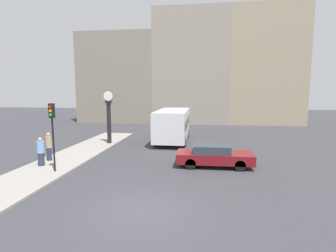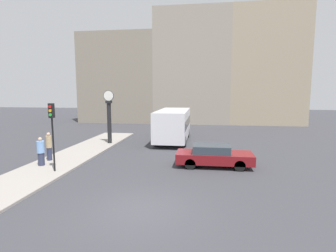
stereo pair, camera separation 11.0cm
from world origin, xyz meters
name	(u,v)px [view 1 (the left image)]	position (x,y,z in m)	size (l,w,h in m)	color
ground_plane	(141,210)	(0.00, 0.00, 0.00)	(120.00, 120.00, 0.00)	#38383D
sidewalk_corner	(75,155)	(-6.42, 7.52, 0.06)	(3.10, 19.04, 0.11)	gray
building_row	(192,71)	(0.71, 28.49, 7.30)	(30.94, 5.00, 15.50)	gray
sedan_car	(214,155)	(2.90, 6.18, 0.66)	(4.40, 1.76, 1.29)	maroon
bus_distant	(173,124)	(-0.36, 13.78, 1.58)	(2.57, 7.40, 2.77)	silver
traffic_light_near	(52,123)	(-5.61, 3.72, 2.73)	(0.26, 0.24, 3.64)	black
street_clock	(109,118)	(-5.47, 11.73, 2.23)	(0.87, 0.44, 4.36)	black
pedestrian_tan_coat	(49,147)	(-7.21, 5.81, 0.99)	(0.35, 0.35, 1.75)	#2D334C
pedestrian_blue_stripe	(41,152)	(-7.00, 4.66, 0.92)	(0.42, 0.42, 1.65)	#2D334C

